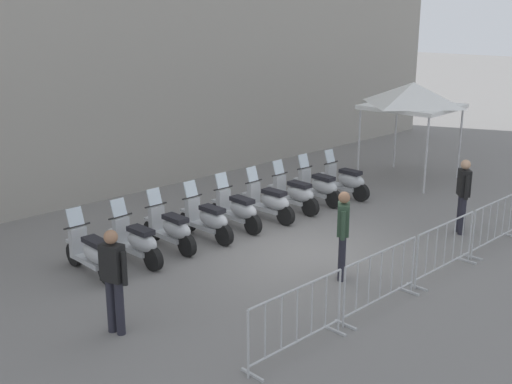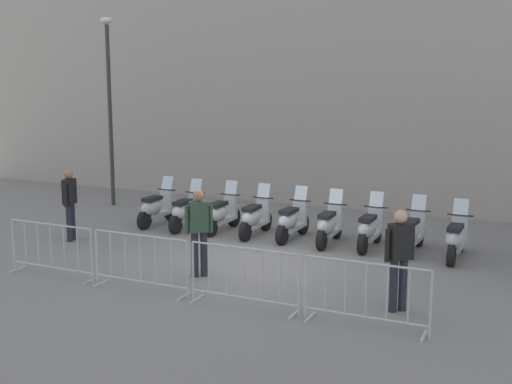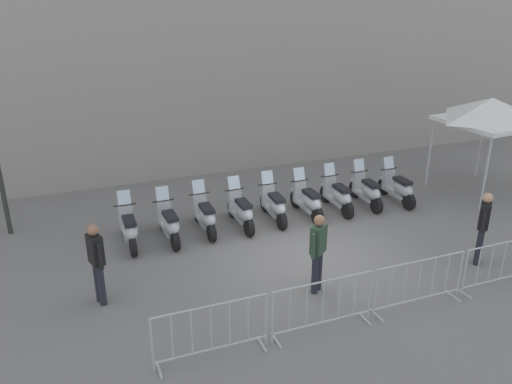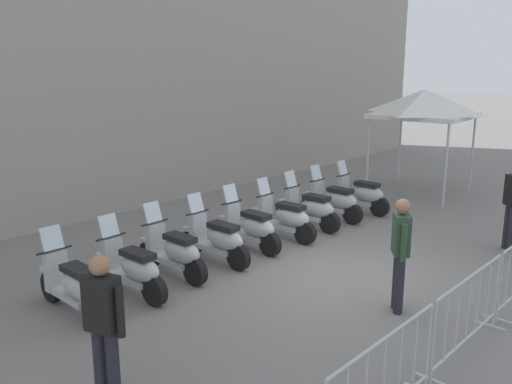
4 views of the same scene
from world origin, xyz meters
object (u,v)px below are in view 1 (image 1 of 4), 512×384
at_px(motorcycle_3, 208,220).
at_px(motorcycle_8, 345,181).
at_px(motorcycle_7, 319,187).
at_px(barrier_segment_0, 297,321).
at_px(motorcycle_4, 237,210).
at_px(barrier_segment_2, 445,249).
at_px(motorcycle_2, 171,229).
at_px(canopy_tent, 413,96).
at_px(motorcycle_1, 136,242).
at_px(motorcycle_6, 294,194).
at_px(barrier_segment_1, 380,280).
at_px(officer_by_barriers, 343,230).
at_px(motorcycle_0, 92,253).
at_px(barrier_segment_3, 496,224).
at_px(motorcycle_5, 269,202).
at_px(officer_near_row_end, 113,276).
at_px(officer_mid_plaza, 463,192).

bearing_deg(motorcycle_3, motorcycle_8, -5.58).
xyz_separation_m(motorcycle_3, motorcycle_7, (3.83, -0.27, 0.00)).
height_order(motorcycle_3, barrier_segment_0, motorcycle_3).
height_order(motorcycle_4, barrier_segment_2, motorcycle_4).
distance_m(motorcycle_2, canopy_tent, 8.89).
relative_size(motorcycle_1, motorcycle_6, 1.00).
bearing_deg(barrier_segment_0, barrier_segment_2, -4.72).
xyz_separation_m(barrier_segment_1, officer_by_barriers, (0.62, 1.20, 0.46)).
bearing_deg(motorcycle_0, barrier_segment_3, -38.44).
distance_m(motorcycle_1, motorcycle_2, 0.97).
bearing_deg(motorcycle_8, officer_by_barriers, -147.17).
height_order(motorcycle_5, canopy_tent, canopy_tent).
distance_m(barrier_segment_1, officer_by_barriers, 1.42).
distance_m(motorcycle_3, officer_by_barriers, 3.51).
bearing_deg(motorcycle_2, officer_near_row_end, -145.24).
relative_size(motorcycle_0, barrier_segment_3, 0.86).
distance_m(barrier_segment_2, barrier_segment_3, 2.11).
relative_size(barrier_segment_3, officer_near_row_end, 1.17).
bearing_deg(motorcycle_6, barrier_segment_0, -141.87).
relative_size(motorcycle_6, barrier_segment_1, 0.86).
relative_size(officer_mid_plaza, officer_by_barriers, 1.00).
bearing_deg(motorcycle_3, motorcycle_4, -1.11).
xyz_separation_m(officer_near_row_end, officer_by_barriers, (4.11, -1.51, 0.00)).
bearing_deg(motorcycle_8, motorcycle_2, 173.99).
relative_size(barrier_segment_0, officer_near_row_end, 1.17).
relative_size(motorcycle_2, officer_mid_plaza, 1.00).
height_order(motorcycle_5, barrier_segment_0, motorcycle_5).
bearing_deg(motorcycle_4, canopy_tent, -6.92).
height_order(barrier_segment_2, barrier_segment_3, same).
distance_m(motorcycle_0, motorcycle_1, 0.97).
relative_size(officer_mid_plaza, canopy_tent, 0.59).
bearing_deg(barrier_segment_3, motorcycle_8, 76.84).
xyz_separation_m(motorcycle_2, motorcycle_8, (5.74, -0.60, 0.00)).
bearing_deg(motorcycle_2, barrier_segment_1, -84.33).
xyz_separation_m(barrier_segment_0, officer_by_barriers, (2.72, 1.02, 0.46)).
relative_size(motorcycle_0, canopy_tent, 0.59).
xyz_separation_m(motorcycle_5, barrier_segment_3, (1.81, -4.84, 0.07)).
bearing_deg(barrier_segment_2, officer_mid_plaza, 17.15).
distance_m(motorcycle_2, officer_mid_plaza, 6.59).
distance_m(motorcycle_0, motorcycle_6, 5.77).
xyz_separation_m(barrier_segment_3, canopy_tent, (3.92, 4.18, 1.99)).
relative_size(motorcycle_1, motorcycle_3, 1.00).
height_order(motorcycle_3, barrier_segment_2, motorcycle_3).
bearing_deg(barrier_segment_1, barrier_segment_3, -4.72).
relative_size(motorcycle_3, officer_near_row_end, 1.00).
height_order(motorcycle_7, barrier_segment_2, motorcycle_7).
height_order(motorcycle_3, canopy_tent, canopy_tent).
height_order(motorcycle_7, officer_mid_plaza, officer_mid_plaza).
bearing_deg(canopy_tent, barrier_segment_3, -133.18).
xyz_separation_m(motorcycle_6, canopy_tent, (4.77, -0.63, 2.06)).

